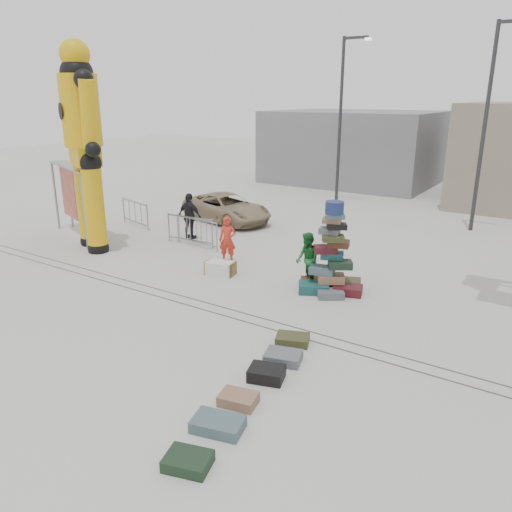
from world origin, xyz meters
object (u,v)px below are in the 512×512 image
Objects in this scene: crash_test_dummy at (84,140)px; barricade_dummy_c at (197,233)px; pedestrian_green at (307,260)px; lamp_post_right at (488,119)px; banner_scaffold at (74,184)px; lamp_post_left at (342,114)px; steamer_trunk at (220,268)px; barricade_dummy_a at (135,213)px; barricade_dummy_b at (190,230)px; pedestrian_black at (190,216)px; suitcase_tower at (331,266)px; pedestrian_red at (227,240)px; parked_suv at (227,208)px.

barricade_dummy_c is at bearing 60.21° from crash_test_dummy.
crash_test_dummy is 4.58× the size of pedestrian_green.
lamp_post_right reaches higher than banner_scaffold.
steamer_trunk is at bearing -83.00° from lamp_post_left.
barricade_dummy_a is (-5.22, -9.15, -3.93)m from lamp_post_left.
steamer_trunk is 0.45× the size of barricade_dummy_b.
barricade_dummy_a is 1.12× the size of pedestrian_black.
pedestrian_black is (2.12, 2.91, -2.98)m from crash_test_dummy.
lamp_post_right is 4.99× the size of pedestrian_green.
pedestrian_red is at bearing 149.07° from suitcase_tower.
banner_scaffold is 6.41m from parked_suv.
crash_test_dummy is 3.67× the size of barricade_dummy_a.
banner_scaffold reaches higher than pedestrian_black.
suitcase_tower is at bearing 30.71° from crash_test_dummy.
barricade_dummy_c is 1.25m from pedestrian_black.
pedestrian_green is at bearing -8.63° from barricade_dummy_c.
pedestrian_red is at bearing 39.77° from crash_test_dummy.
pedestrian_red is 5.71m from parked_suv.
lamp_post_right reaches higher than pedestrian_red.
pedestrian_red is (0.96, -10.92, -3.70)m from lamp_post_left.
crash_test_dummy is at bearing 52.72° from pedestrian_black.
lamp_post_right is 15.14m from crash_test_dummy.
barricade_dummy_c is (-2.52, 1.90, 0.34)m from steamer_trunk.
suitcase_tower is at bearing -66.54° from lamp_post_left.
suitcase_tower is at bearing 162.73° from pedestrian_black.
barricade_dummy_b is 0.90m from pedestrian_black.
banner_scaffold is at bearing 162.30° from parked_suv.
lamp_post_left is (-7.00, 2.00, 0.00)m from lamp_post_right.
lamp_post_right reaches higher than pedestrian_black.
banner_scaffold is 10.00m from pedestrian_green.
barricade_dummy_c is at bearing 131.99° from pedestrian_red.
lamp_post_right is at bearing -15.95° from lamp_post_left.
pedestrian_green reaches higher than barricade_dummy_b.
barricade_dummy_a is (0.51, 2.50, -1.57)m from banner_scaffold.
parked_suv reaches higher than barricade_dummy_c.
barricade_dummy_c is at bearing 1.58° from barricade_dummy_a.
banner_scaffold is 2.17× the size of pedestrian_black.
lamp_post_left is 12.92m from suitcase_tower.
barricade_dummy_a is at bearing -149.67° from lamp_post_right.
suitcase_tower is 10.38m from barricade_dummy_a.
pedestrian_black reaches higher than barricade_dummy_a.
parked_suv reaches higher than barricade_dummy_a.
parked_suv is (-2.46, -6.35, -3.87)m from lamp_post_left.
pedestrian_green reaches higher than barricade_dummy_a.
pedestrian_green is (2.70, 0.62, 0.59)m from steamer_trunk.
barricade_dummy_a is at bearing 172.38° from barricade_dummy_c.
pedestrian_black is (-8.99, -7.36, -3.59)m from lamp_post_right.
lamp_post_left is 4.48× the size of pedestrian_black.
barricade_dummy_c is (0.41, -0.10, 0.00)m from barricade_dummy_b.
pedestrian_green is (5.22, -1.28, 0.25)m from barricade_dummy_c.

